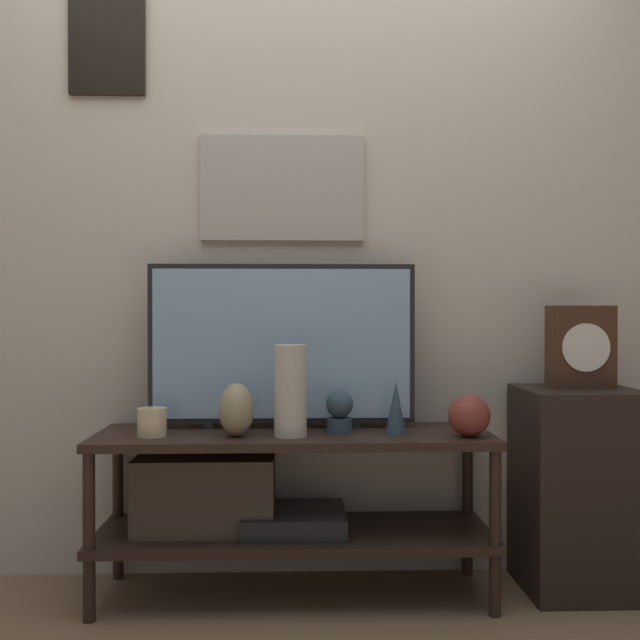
{
  "coord_description": "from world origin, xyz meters",
  "views": [
    {
      "loc": [
        0.01,
        -2.36,
        1.01
      ],
      "look_at": [
        0.09,
        0.27,
        0.98
      ],
      "focal_mm": 42.0,
      "sensor_mm": 36.0,
      "label": 1
    }
  ],
  "objects_px": {
    "television": "(282,344)",
    "vase_urn_stoneware": "(236,410)",
    "vase_tall_ceramic": "(290,391)",
    "vase_slim_bronze": "(396,408)",
    "decorative_bust": "(340,411)",
    "mantel_clock": "(581,347)",
    "candle_jar": "(152,422)",
    "vase_round_glass": "(469,416)"
  },
  "relations": [
    {
      "from": "vase_slim_bronze",
      "to": "vase_tall_ceramic",
      "type": "bearing_deg",
      "value": -173.17
    },
    {
      "from": "vase_urn_stoneware",
      "to": "candle_jar",
      "type": "height_order",
      "value": "vase_urn_stoneware"
    },
    {
      "from": "vase_urn_stoneware",
      "to": "mantel_clock",
      "type": "distance_m",
      "value": 1.26
    },
    {
      "from": "vase_round_glass",
      "to": "vase_tall_ceramic",
      "type": "relative_size",
      "value": 0.46
    },
    {
      "from": "vase_slim_bronze",
      "to": "mantel_clock",
      "type": "height_order",
      "value": "mantel_clock"
    },
    {
      "from": "vase_round_glass",
      "to": "mantel_clock",
      "type": "bearing_deg",
      "value": 20.19
    },
    {
      "from": "vase_slim_bronze",
      "to": "decorative_bust",
      "type": "xyz_separation_m",
      "value": [
        -0.19,
        0.03,
        -0.01
      ]
    },
    {
      "from": "vase_round_glass",
      "to": "decorative_bust",
      "type": "bearing_deg",
      "value": 167.48
    },
    {
      "from": "vase_tall_ceramic",
      "to": "decorative_bust",
      "type": "xyz_separation_m",
      "value": [
        0.17,
        0.07,
        -0.08
      ]
    },
    {
      "from": "television",
      "to": "decorative_bust",
      "type": "relative_size",
      "value": 6.54
    },
    {
      "from": "vase_urn_stoneware",
      "to": "candle_jar",
      "type": "bearing_deg",
      "value": 178.54
    },
    {
      "from": "vase_slim_bronze",
      "to": "candle_jar",
      "type": "distance_m",
      "value": 0.84
    },
    {
      "from": "vase_tall_ceramic",
      "to": "decorative_bust",
      "type": "distance_m",
      "value": 0.2
    },
    {
      "from": "vase_round_glass",
      "to": "decorative_bust",
      "type": "height_order",
      "value": "decorative_bust"
    },
    {
      "from": "vase_round_glass",
      "to": "candle_jar",
      "type": "height_order",
      "value": "vase_round_glass"
    },
    {
      "from": "vase_tall_ceramic",
      "to": "vase_urn_stoneware",
      "type": "distance_m",
      "value": 0.2
    },
    {
      "from": "vase_tall_ceramic",
      "to": "mantel_clock",
      "type": "bearing_deg",
      "value": 7.54
    },
    {
      "from": "vase_urn_stoneware",
      "to": "decorative_bust",
      "type": "relative_size",
      "value": 1.23
    },
    {
      "from": "candle_jar",
      "to": "decorative_bust",
      "type": "bearing_deg",
      "value": 5.19
    },
    {
      "from": "television",
      "to": "vase_round_glass",
      "type": "distance_m",
      "value": 0.71
    },
    {
      "from": "vase_tall_ceramic",
      "to": "vase_urn_stoneware",
      "type": "relative_size",
      "value": 1.72
    },
    {
      "from": "television",
      "to": "vase_urn_stoneware",
      "type": "relative_size",
      "value": 5.34
    },
    {
      "from": "vase_round_glass",
      "to": "mantel_clock",
      "type": "relative_size",
      "value": 0.48
    },
    {
      "from": "candle_jar",
      "to": "vase_round_glass",
      "type": "bearing_deg",
      "value": -2.03
    },
    {
      "from": "television",
      "to": "vase_slim_bronze",
      "type": "distance_m",
      "value": 0.48
    },
    {
      "from": "vase_urn_stoneware",
      "to": "decorative_bust",
      "type": "height_order",
      "value": "vase_urn_stoneware"
    },
    {
      "from": "television",
      "to": "vase_tall_ceramic",
      "type": "relative_size",
      "value": 3.1
    },
    {
      "from": "decorative_bust",
      "to": "vase_slim_bronze",
      "type": "bearing_deg",
      "value": -8.22
    },
    {
      "from": "vase_slim_bronze",
      "to": "mantel_clock",
      "type": "distance_m",
      "value": 0.73
    },
    {
      "from": "television",
      "to": "vase_tall_ceramic",
      "type": "distance_m",
      "value": 0.24
    },
    {
      "from": "television",
      "to": "mantel_clock",
      "type": "height_order",
      "value": "television"
    },
    {
      "from": "television",
      "to": "vase_urn_stoneware",
      "type": "bearing_deg",
      "value": -130.41
    },
    {
      "from": "mantel_clock",
      "to": "vase_slim_bronze",
      "type": "bearing_deg",
      "value": -172.09
    },
    {
      "from": "vase_slim_bronze",
      "to": "decorative_bust",
      "type": "distance_m",
      "value": 0.2
    },
    {
      "from": "vase_round_glass",
      "to": "vase_slim_bronze",
      "type": "bearing_deg",
      "value": 164.12
    },
    {
      "from": "vase_slim_bronze",
      "to": "candle_jar",
      "type": "bearing_deg",
      "value": -177.93
    },
    {
      "from": "television",
      "to": "candle_jar",
      "type": "bearing_deg",
      "value": -158.69
    },
    {
      "from": "vase_round_glass",
      "to": "vase_tall_ceramic",
      "type": "bearing_deg",
      "value": 177.67
    },
    {
      "from": "vase_round_glass",
      "to": "mantel_clock",
      "type": "height_order",
      "value": "mantel_clock"
    },
    {
      "from": "vase_tall_ceramic",
      "to": "vase_slim_bronze",
      "type": "bearing_deg",
      "value": 6.83
    },
    {
      "from": "vase_slim_bronze",
      "to": "mantel_clock",
      "type": "relative_size",
      "value": 0.61
    },
    {
      "from": "vase_urn_stoneware",
      "to": "decorative_bust",
      "type": "bearing_deg",
      "value": 10.47
    }
  ]
}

